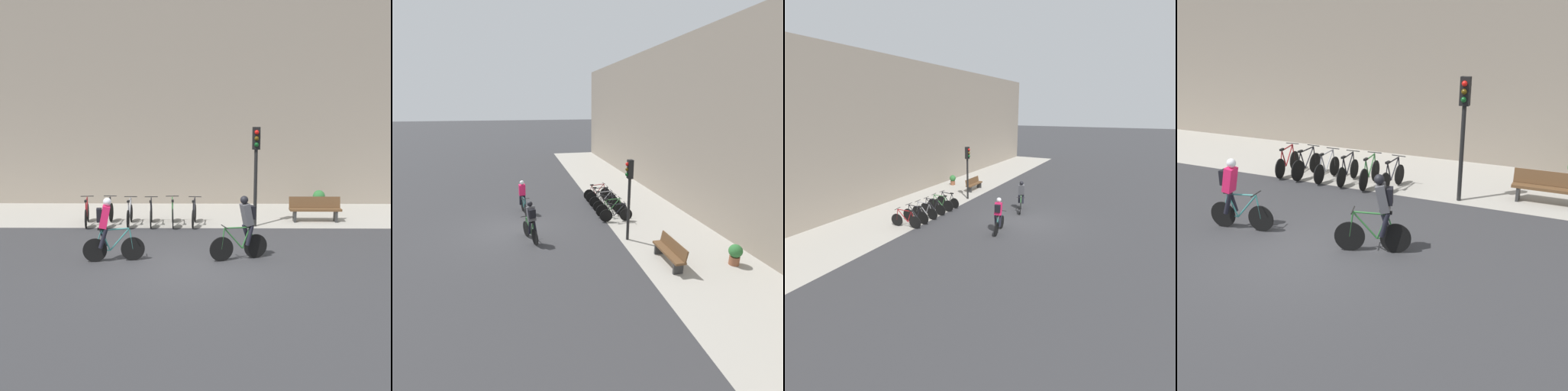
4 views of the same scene
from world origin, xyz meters
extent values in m
plane|color=#333335|center=(0.00, 0.00, 0.00)|extent=(200.00, 200.00, 0.00)
cube|color=#A39E93|center=(0.00, 6.75, 0.00)|extent=(44.00, 4.50, 0.01)
cube|color=gray|center=(0.00, 9.30, 4.46)|extent=(44.00, 0.60, 8.92)
cylinder|color=black|center=(-1.57, 0.68, 0.33)|extent=(0.65, 0.14, 0.65)
cylinder|color=black|center=(-2.58, 0.52, 0.33)|extent=(0.65, 0.14, 0.65)
cylinder|color=teal|center=(-1.91, 0.63, 0.61)|extent=(0.56, 0.13, 0.62)
cylinder|color=teal|center=(-2.29, 0.57, 0.59)|extent=(0.27, 0.08, 0.58)
cylinder|color=teal|center=(-2.03, 0.61, 0.89)|extent=(0.76, 0.16, 0.07)
cylinder|color=teal|center=(-2.38, 0.55, 0.32)|extent=(0.41, 0.10, 0.05)
cylinder|color=teal|center=(-2.49, 0.53, 0.60)|extent=(0.22, 0.06, 0.56)
cylinder|color=teal|center=(-1.61, 0.67, 0.62)|extent=(0.12, 0.05, 0.59)
cylinder|color=black|center=(-1.65, 0.67, 0.95)|extent=(0.10, 0.46, 0.03)
cube|color=black|center=(-2.40, 0.55, 0.92)|extent=(0.21, 0.11, 0.06)
cube|color=#EA1E56|center=(-2.30, 0.56, 1.25)|extent=(0.37, 0.37, 0.63)
sphere|color=silver|center=(-2.22, 0.58, 1.66)|extent=(0.25, 0.25, 0.22)
cylinder|color=black|center=(-2.33, 0.45, 0.67)|extent=(0.29, 0.15, 0.56)
cylinder|color=black|center=(-2.37, 0.67, 0.67)|extent=(0.25, 0.15, 0.56)
cube|color=black|center=(-2.44, 0.54, 1.30)|extent=(0.18, 0.28, 0.36)
cylinder|color=black|center=(0.86, 0.62, 0.34)|extent=(0.66, 0.25, 0.68)
cylinder|color=black|center=(1.81, 0.94, 0.34)|extent=(0.66, 0.25, 0.68)
cylinder|color=#2D6B33|center=(1.18, 0.73, 0.62)|extent=(0.54, 0.21, 0.62)
cylinder|color=#2D6B33|center=(1.53, 0.85, 0.61)|extent=(0.26, 0.12, 0.58)
cylinder|color=#2D6B33|center=(1.29, 0.76, 0.91)|extent=(0.72, 0.27, 0.07)
cylinder|color=#2D6B33|center=(1.62, 0.87, 0.33)|extent=(0.39, 0.16, 0.05)
cylinder|color=#2D6B33|center=(1.73, 0.91, 0.62)|extent=(0.21, 0.10, 0.56)
cylinder|color=#2D6B33|center=(0.89, 0.63, 0.63)|extent=(0.12, 0.07, 0.58)
cylinder|color=black|center=(0.93, 0.64, 0.96)|extent=(0.17, 0.45, 0.03)
cube|color=black|center=(1.64, 0.88, 0.93)|extent=(0.22, 0.14, 0.06)
cube|color=#4C4C51|center=(1.55, 0.85, 1.26)|extent=(0.41, 0.40, 0.63)
sphere|color=black|center=(1.47, 0.82, 1.67)|extent=(0.28, 0.28, 0.22)
cylinder|color=black|center=(1.56, 0.97, 0.69)|extent=(0.30, 0.19, 0.56)
cylinder|color=black|center=(1.63, 0.76, 0.69)|extent=(0.26, 0.18, 0.56)
cube|color=black|center=(1.68, 0.89, 1.31)|extent=(0.22, 0.29, 0.36)
cylinder|color=black|center=(-3.80, 5.52, 0.33)|extent=(0.12, 0.65, 0.65)
cylinder|color=black|center=(-3.66, 4.47, 0.33)|extent=(0.12, 0.65, 0.65)
cylinder|color=maroon|center=(-3.75, 5.16, 0.61)|extent=(0.12, 0.58, 0.62)
cylinder|color=maroon|center=(-3.70, 4.78, 0.59)|extent=(0.08, 0.27, 0.58)
cylinder|color=maroon|center=(-3.74, 5.05, 0.89)|extent=(0.14, 0.78, 0.07)
cylinder|color=maroon|center=(-3.69, 4.68, 0.32)|extent=(0.09, 0.42, 0.05)
cylinder|color=maroon|center=(-3.67, 4.57, 0.60)|extent=(0.06, 0.22, 0.56)
cylinder|color=maroon|center=(-3.79, 5.48, 0.62)|extent=(0.05, 0.12, 0.59)
cylinder|color=black|center=(-3.79, 5.44, 0.95)|extent=(0.46, 0.09, 0.03)
cube|color=black|center=(-3.68, 4.66, 0.92)|extent=(0.11, 0.21, 0.06)
cylinder|color=black|center=(-2.95, 5.51, 0.34)|extent=(0.06, 0.68, 0.68)
cylinder|color=black|center=(-2.99, 4.49, 0.34)|extent=(0.06, 0.68, 0.68)
cylinder|color=black|center=(-2.97, 5.16, 0.62)|extent=(0.06, 0.56, 0.62)
cylinder|color=black|center=(-2.98, 4.78, 0.61)|extent=(0.05, 0.26, 0.58)
cylinder|color=black|center=(-2.97, 5.05, 0.90)|extent=(0.07, 0.76, 0.07)
cylinder|color=black|center=(-2.99, 4.69, 0.33)|extent=(0.05, 0.41, 0.05)
cylinder|color=black|center=(-2.99, 4.58, 0.61)|extent=(0.04, 0.21, 0.56)
cylinder|color=black|center=(-2.95, 5.47, 0.63)|extent=(0.04, 0.12, 0.59)
cylinder|color=black|center=(-2.96, 5.42, 0.96)|extent=(0.46, 0.05, 0.03)
cube|color=black|center=(-2.99, 4.67, 0.93)|extent=(0.09, 0.20, 0.06)
cylinder|color=black|center=(-2.23, 5.51, 0.32)|extent=(0.05, 0.63, 0.63)
cylinder|color=black|center=(-2.21, 4.48, 0.32)|extent=(0.05, 0.63, 0.63)
cylinder|color=#99999E|center=(-2.22, 5.16, 0.60)|extent=(0.05, 0.57, 0.62)
cylinder|color=#99999E|center=(-2.21, 4.78, 0.58)|extent=(0.04, 0.26, 0.58)
cylinder|color=#99999E|center=(-2.22, 5.05, 0.88)|extent=(0.05, 0.76, 0.07)
cylinder|color=#99999E|center=(-2.21, 4.69, 0.31)|extent=(0.04, 0.41, 0.05)
cylinder|color=#99999E|center=(-2.21, 4.57, 0.59)|extent=(0.04, 0.22, 0.56)
cylinder|color=#99999E|center=(-2.22, 5.47, 0.61)|extent=(0.04, 0.12, 0.59)
cylinder|color=black|center=(-2.22, 5.43, 0.94)|extent=(0.46, 0.04, 0.03)
cube|color=black|center=(-2.21, 4.67, 0.91)|extent=(0.08, 0.20, 0.06)
cylinder|color=black|center=(-1.49, 5.50, 0.31)|extent=(0.07, 0.63, 0.63)
cylinder|color=black|center=(-1.43, 4.50, 0.31)|extent=(0.07, 0.63, 0.63)
cylinder|color=black|center=(-1.47, 5.16, 0.60)|extent=(0.07, 0.55, 0.62)
cylinder|color=black|center=(-1.45, 4.79, 0.58)|extent=(0.06, 0.26, 0.58)
cylinder|color=black|center=(-1.46, 5.05, 0.88)|extent=(0.08, 0.75, 0.07)
cylinder|color=black|center=(-1.44, 4.70, 0.31)|extent=(0.06, 0.40, 0.05)
cylinder|color=black|center=(-1.44, 4.59, 0.59)|extent=(0.04, 0.21, 0.56)
cylinder|color=black|center=(-1.49, 5.46, 0.60)|extent=(0.04, 0.12, 0.58)
cylinder|color=black|center=(-1.49, 5.42, 0.93)|extent=(0.46, 0.05, 0.03)
cube|color=black|center=(-1.44, 4.68, 0.90)|extent=(0.09, 0.20, 0.06)
cylinder|color=black|center=(-0.74, 5.51, 0.34)|extent=(0.08, 0.67, 0.67)
cylinder|color=black|center=(-0.67, 4.49, 0.34)|extent=(0.08, 0.67, 0.67)
cylinder|color=#2D6B33|center=(-0.72, 5.16, 0.62)|extent=(0.08, 0.56, 0.62)
cylinder|color=#2D6B33|center=(-0.69, 4.78, 0.60)|extent=(0.06, 0.27, 0.58)
cylinder|color=#2D6B33|center=(-0.71, 5.05, 0.90)|extent=(0.09, 0.76, 0.07)
cylinder|color=#2D6B33|center=(-0.68, 4.69, 0.33)|extent=(0.06, 0.41, 0.05)
cylinder|color=#2D6B33|center=(-0.68, 4.58, 0.61)|extent=(0.05, 0.22, 0.56)
cylinder|color=#2D6B33|center=(-0.74, 5.47, 0.63)|extent=(0.04, 0.12, 0.59)
cylinder|color=black|center=(-0.73, 5.43, 0.96)|extent=(0.46, 0.06, 0.03)
cube|color=black|center=(-0.68, 4.67, 0.93)|extent=(0.09, 0.20, 0.06)
cylinder|color=black|center=(0.08, 5.50, 0.32)|extent=(0.08, 0.64, 0.64)
cylinder|color=black|center=(0.02, 4.50, 0.32)|extent=(0.08, 0.64, 0.64)
cylinder|color=black|center=(0.06, 5.16, 0.60)|extent=(0.08, 0.55, 0.62)
cylinder|color=black|center=(0.04, 4.79, 0.59)|extent=(0.06, 0.26, 0.58)
cylinder|color=black|center=(0.05, 5.05, 0.88)|extent=(0.09, 0.74, 0.07)
cylinder|color=black|center=(0.03, 4.70, 0.31)|extent=(0.06, 0.40, 0.05)
cylinder|color=black|center=(0.02, 4.59, 0.59)|extent=(0.05, 0.21, 0.56)
cylinder|color=black|center=(0.08, 5.46, 0.61)|extent=(0.04, 0.12, 0.58)
cylinder|color=black|center=(0.08, 5.42, 0.94)|extent=(0.46, 0.06, 0.03)
cube|color=black|center=(0.03, 4.68, 0.91)|extent=(0.09, 0.20, 0.06)
cylinder|color=black|center=(2.17, 4.82, 1.72)|extent=(0.12, 0.12, 3.44)
cube|color=black|center=(2.17, 4.82, 3.06)|extent=(0.26, 0.20, 0.76)
sphere|color=red|center=(2.17, 4.70, 3.27)|extent=(0.15, 0.15, 0.15)
sphere|color=#4C380A|center=(2.17, 4.70, 3.06)|extent=(0.15, 0.15, 0.15)
sphere|color=#0C4719|center=(2.17, 4.70, 2.86)|extent=(0.15, 0.15, 0.15)
cube|color=brown|center=(4.42, 5.56, 0.45)|extent=(1.85, 0.40, 0.08)
cube|color=brown|center=(4.42, 5.74, 0.69)|extent=(1.85, 0.12, 0.40)
cube|color=#2D2D2D|center=(3.68, 5.56, 0.23)|extent=(0.08, 0.36, 0.45)
cube|color=#2D2D2D|center=(5.16, 5.56, 0.23)|extent=(0.08, 0.36, 0.45)
cylinder|color=brown|center=(5.04, 7.85, 0.16)|extent=(0.36, 0.36, 0.32)
sphere|color=#2D6B33|center=(5.04, 7.85, 0.54)|extent=(0.48, 0.48, 0.48)
camera|label=1|loc=(0.29, -13.70, 4.33)|focal=50.00mm
camera|label=2|loc=(13.45, 0.52, 5.57)|focal=28.00mm
camera|label=3|loc=(-14.71, -5.02, 5.69)|focal=28.00mm
camera|label=4|loc=(5.42, -8.09, 4.72)|focal=45.00mm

